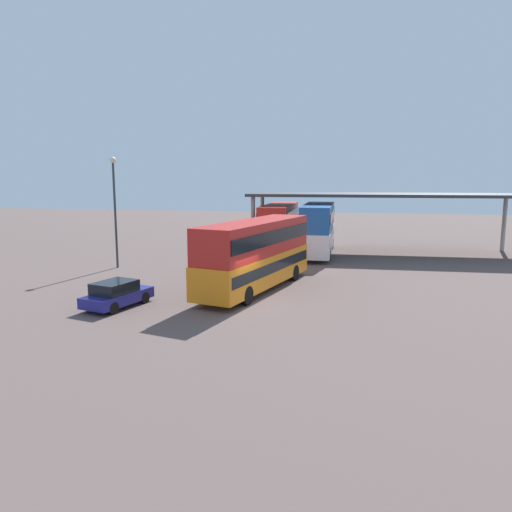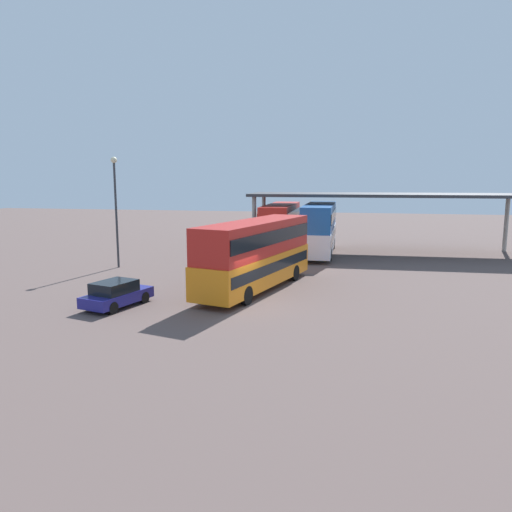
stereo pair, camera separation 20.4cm
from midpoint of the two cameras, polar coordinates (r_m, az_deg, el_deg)
ground_plane at (r=24.94m, az=-1.00°, el=-5.90°), size 140.00×140.00×0.00m
double_decker_main at (r=28.11m, az=0.22°, el=0.47°), size 5.12×11.16×4.06m
parked_hatchback at (r=25.56m, az=-15.98°, el=-4.34°), size 2.62×4.07×1.35m
double_decker_near_canopy at (r=44.13m, az=3.07°, el=3.70°), size 2.63×10.77×4.16m
double_decker_mid_row at (r=41.88m, az=7.67°, el=3.45°), size 2.51×11.28×4.32m
depot_canopy at (r=43.50m, az=14.99°, el=6.78°), size 23.25×7.13×5.19m
lamppost_tall at (r=36.36m, az=-16.14°, el=6.51°), size 0.44×0.44×8.01m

